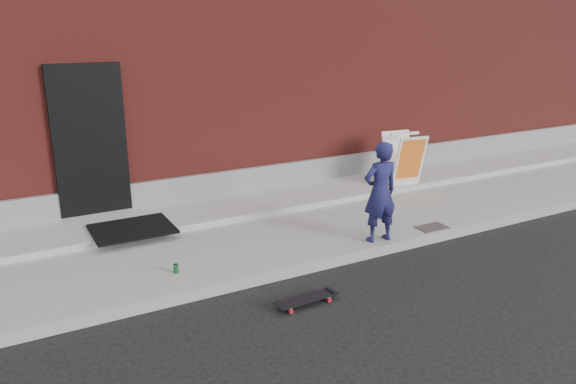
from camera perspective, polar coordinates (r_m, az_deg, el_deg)
ground at (r=7.54m, az=5.84°, el=-7.37°), size 80.00×80.00×0.00m
sidewalk at (r=8.69m, az=0.25°, el=-3.37°), size 20.00×3.00×0.15m
apron at (r=9.40m, az=-2.41°, el=-0.97°), size 20.00×1.20×0.10m
building at (r=13.23m, az=-11.72°, el=14.07°), size 20.00×8.10×5.00m
child at (r=7.77m, az=9.34°, el=-0.01°), size 0.54×0.37×1.41m
skateboard at (r=6.50m, az=1.90°, el=-10.82°), size 0.75×0.22×0.08m
pizza_sign at (r=10.32m, az=11.69°, el=3.34°), size 0.65×0.74×0.95m
soda_can at (r=7.04m, az=-11.32°, el=-7.63°), size 0.08×0.08×0.11m
doormat at (r=8.30m, az=-15.54°, el=-3.62°), size 1.12×0.90×0.03m
utility_plate at (r=8.63m, az=14.43°, el=-3.51°), size 0.46×0.30×0.01m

